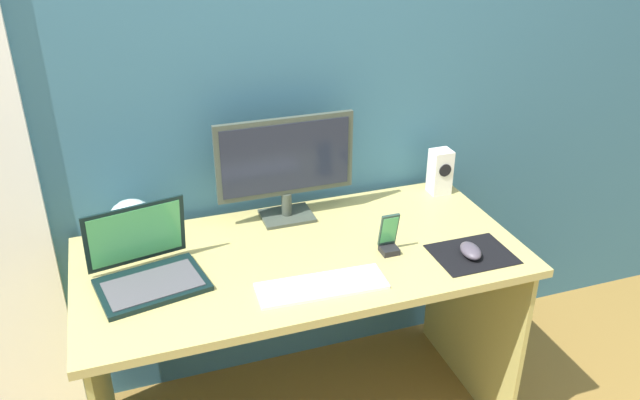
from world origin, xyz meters
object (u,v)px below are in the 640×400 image
object	(u,v)px
keyboard_external	(320,286)
speaker_right	(440,172)
mouse	(471,251)
monitor	(286,164)
phone_in_dock	(389,239)
fishbowl	(132,223)
laptop	(147,268)

from	to	relation	value
keyboard_external	speaker_right	bearing A→B (deg)	38.27
speaker_right	mouse	distance (m)	0.47
monitor	mouse	bearing A→B (deg)	-42.26
monitor	phone_in_dock	distance (m)	0.44
speaker_right	fishbowl	bearing A→B (deg)	-179.40
monitor	keyboard_external	world-z (taller)	monitor
speaker_right	phone_in_dock	distance (m)	0.49
monitor	laptop	distance (m)	0.58
fishbowl	mouse	world-z (taller)	fishbowl
fishbowl	phone_in_dock	xyz separation A→B (m)	(0.77, -0.32, -0.03)
speaker_right	phone_in_dock	world-z (taller)	speaker_right
laptop	phone_in_dock	size ratio (longest dim) A/B	2.52
keyboard_external	laptop	bearing A→B (deg)	159.66
monitor	laptop	size ratio (longest dim) A/B	1.38
laptop	mouse	world-z (taller)	laptop
phone_in_dock	laptop	bearing A→B (deg)	173.69
speaker_right	mouse	xyz separation A→B (m)	(-0.12, -0.45, -0.07)
monitor	phone_in_dock	size ratio (longest dim) A/B	3.48
keyboard_external	mouse	distance (m)	0.51
laptop	fishbowl	xyz separation A→B (m)	(-0.02, 0.24, 0.03)
monitor	phone_in_dock	xyz separation A→B (m)	(0.25, -0.33, -0.16)
monitor	laptop	bearing A→B (deg)	-154.27
speaker_right	keyboard_external	xyz separation A→B (m)	(-0.63, -0.45, -0.08)
keyboard_external	phone_in_dock	distance (m)	0.30
mouse	keyboard_external	bearing A→B (deg)	-170.78
laptop	fishbowl	distance (m)	0.24
speaker_right	keyboard_external	size ratio (longest dim) A/B	0.45
speaker_right	monitor	bearing A→B (deg)	-179.22
monitor	laptop	xyz separation A→B (m)	(-0.51, -0.24, -0.16)
mouse	fishbowl	bearing A→B (deg)	164.90
keyboard_external	mouse	size ratio (longest dim) A/B	3.86
monitor	fishbowl	size ratio (longest dim) A/B	3.04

